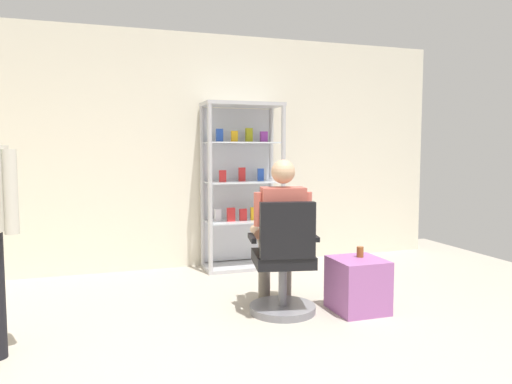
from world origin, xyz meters
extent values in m
plane|color=#B2A899|center=(0.00, 0.00, 0.00)|extent=(7.20, 7.20, 0.00)
cube|color=silver|center=(0.00, 3.00, 1.35)|extent=(6.00, 0.10, 2.70)
cylinder|color=#B7B7BC|center=(-0.02, 2.50, 0.95)|extent=(0.05, 0.05, 1.90)
cylinder|color=#B7B7BC|center=(0.82, 2.50, 0.95)|extent=(0.05, 0.05, 1.90)
cylinder|color=#B7B7BC|center=(-0.02, 2.90, 0.95)|extent=(0.05, 0.05, 1.90)
cylinder|color=#B7B7BC|center=(0.82, 2.90, 0.95)|extent=(0.05, 0.05, 1.90)
cube|color=#B7B7BC|center=(0.40, 2.70, 1.88)|extent=(0.90, 0.45, 0.04)
cube|color=#B7B7BC|center=(0.40, 2.70, 0.02)|extent=(0.90, 0.45, 0.04)
cube|color=silver|center=(0.40, 2.92, 0.95)|extent=(0.84, 0.02, 1.80)
cube|color=silver|center=(0.40, 2.70, 0.55)|extent=(0.82, 0.39, 0.02)
cube|color=silver|center=(0.11, 2.72, 0.63)|extent=(0.07, 0.04, 0.14)
cube|color=red|center=(0.25, 2.66, 0.64)|extent=(0.09, 0.05, 0.15)
cube|color=red|center=(0.40, 2.68, 0.63)|extent=(0.08, 0.04, 0.14)
cube|color=gold|center=(0.54, 2.68, 0.63)|extent=(0.09, 0.05, 0.15)
cube|color=#264CB2|center=(0.69, 2.70, 0.62)|extent=(0.07, 0.04, 0.13)
cube|color=silver|center=(0.40, 2.70, 1.00)|extent=(0.82, 0.39, 0.02)
cube|color=red|center=(0.16, 2.68, 1.07)|extent=(0.08, 0.05, 0.13)
cube|color=red|center=(0.41, 2.75, 1.09)|extent=(0.08, 0.04, 0.16)
cube|color=#264CB2|center=(0.63, 2.74, 1.08)|extent=(0.07, 0.05, 0.14)
cube|color=silver|center=(0.40, 2.70, 1.45)|extent=(0.82, 0.39, 0.02)
cube|color=#264CB2|center=(0.13, 2.70, 1.53)|extent=(0.08, 0.05, 0.15)
cube|color=gold|center=(0.31, 2.71, 1.52)|extent=(0.08, 0.04, 0.13)
cube|color=#999919|center=(0.49, 2.73, 1.54)|extent=(0.08, 0.05, 0.16)
cube|color=purple|center=(0.66, 2.70, 1.52)|extent=(0.08, 0.05, 0.12)
cylinder|color=slate|center=(0.27, 1.10, 0.03)|extent=(0.56, 0.56, 0.06)
cylinder|color=slate|center=(0.27, 1.10, 0.24)|extent=(0.07, 0.07, 0.41)
cube|color=black|center=(0.27, 1.10, 0.46)|extent=(0.56, 0.56, 0.10)
cube|color=black|center=(0.23, 0.90, 0.73)|extent=(0.45, 0.16, 0.45)
cube|color=black|center=(0.53, 1.05, 0.64)|extent=(0.10, 0.30, 0.04)
cube|color=black|center=(0.02, 1.15, 0.64)|extent=(0.10, 0.30, 0.04)
cylinder|color=slate|center=(0.41, 1.28, 0.56)|extent=(0.21, 0.42, 0.14)
cylinder|color=slate|center=(0.45, 1.48, 0.28)|extent=(0.11, 0.11, 0.56)
cylinder|color=slate|center=(0.22, 1.32, 0.56)|extent=(0.21, 0.42, 0.14)
cylinder|color=slate|center=(0.25, 1.52, 0.28)|extent=(0.11, 0.11, 0.56)
cube|color=#BF594C|center=(0.27, 1.10, 0.81)|extent=(0.40, 0.29, 0.50)
sphere|color=tan|center=(0.27, 1.10, 1.19)|extent=(0.20, 0.20, 0.20)
cylinder|color=#BF594C|center=(0.47, 1.07, 0.88)|extent=(0.09, 0.09, 0.28)
cylinder|color=tan|center=(0.51, 1.24, 0.66)|extent=(0.14, 0.31, 0.08)
cylinder|color=#BF594C|center=(0.08, 1.14, 0.88)|extent=(0.09, 0.09, 0.28)
cylinder|color=tan|center=(0.11, 1.32, 0.66)|extent=(0.14, 0.31, 0.08)
cube|color=#9E599E|center=(0.89, 0.94, 0.23)|extent=(0.42, 0.44, 0.45)
cylinder|color=brown|center=(0.94, 0.99, 0.50)|extent=(0.06, 0.06, 0.09)
cylinder|color=beige|center=(-1.72, 0.82, 1.10)|extent=(0.09, 0.09, 0.55)
camera|label=1|loc=(-1.19, -2.64, 1.37)|focal=34.16mm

